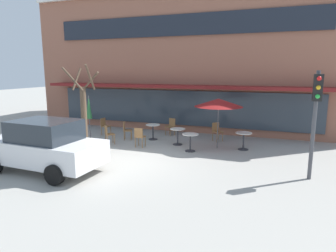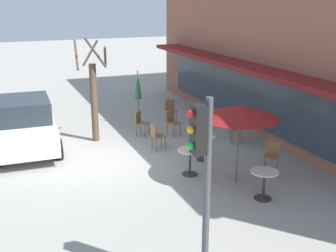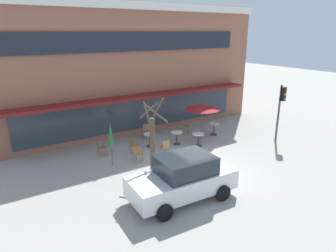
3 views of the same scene
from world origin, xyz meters
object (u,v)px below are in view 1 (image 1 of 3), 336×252
cafe_table_streetside (190,139)px  cafe_chair_5 (126,129)px  patio_umbrella_cream_folded (219,103)px  cafe_table_by_tree (178,134)px  cafe_chair_4 (108,133)px  cafe_chair_3 (171,125)px  cafe_table_near_wall (153,129)px  patio_umbrella_green_folded (89,108)px  parked_sedan (44,146)px  traffic_light_pole (316,108)px  cafe_table_mid_patio (244,138)px  cafe_chair_0 (140,136)px  cafe_chair_1 (217,130)px  cafe_chair_2 (105,125)px  street_tree (84,114)px

cafe_table_streetside → cafe_chair_5: (-3.57, 0.97, 0.01)m
cafe_table_streetside → patio_umbrella_cream_folded: size_ratio=0.35×
cafe_table_by_tree → cafe_chair_4: 3.23m
patio_umbrella_cream_folded → cafe_chair_3: patio_umbrella_cream_folded is taller
cafe_table_streetside → cafe_table_by_tree: same height
cafe_table_by_tree → cafe_table_near_wall: bearing=159.0°
patio_umbrella_cream_folded → cafe_table_streetside: bearing=-135.8°
cafe_chair_4 → cafe_chair_5: bearing=72.1°
patio_umbrella_green_folded → parked_sedan: 4.54m
parked_sedan → traffic_light_pole: bearing=14.5°
patio_umbrella_green_folded → cafe_chair_4: (1.23, -0.33, -1.10)m
cafe_table_near_wall → cafe_chair_5: 1.32m
cafe_table_near_wall → cafe_table_streetside: (2.35, -1.46, 0.00)m
cafe_table_mid_patio → parked_sedan: 7.98m
cafe_table_near_wall → cafe_chair_0: 1.59m
cafe_table_streetside → cafe_chair_4: size_ratio=0.85×
cafe_chair_0 → parked_sedan: bearing=-112.8°
cafe_chair_4 → cafe_chair_1: bearing=27.7°
cafe_table_mid_patio → traffic_light_pole: size_ratio=0.22×
patio_umbrella_green_folded → cafe_chair_1: patio_umbrella_green_folded is taller
patio_umbrella_cream_folded → cafe_chair_2: 6.38m
cafe_table_near_wall → traffic_light_pole: 7.82m
cafe_table_mid_patio → street_tree: size_ratio=0.21×
patio_umbrella_green_folded → cafe_chair_5: (1.59, 0.77, -1.10)m
cafe_table_mid_patio → parked_sedan: (-6.07, -5.16, 0.36)m
street_tree → cafe_chair_2: bearing=109.5°
patio_umbrella_cream_folded → cafe_chair_5: size_ratio=2.47×
cafe_table_by_tree → cafe_chair_2: size_ratio=0.85×
cafe_chair_2 → traffic_light_pole: traffic_light_pole is taller
patio_umbrella_cream_folded → cafe_chair_1: patio_umbrella_cream_folded is taller
cafe_chair_3 → parked_sedan: bearing=-107.2°
cafe_chair_0 → parked_sedan: size_ratio=0.21×
cafe_chair_1 → cafe_chair_3: 2.57m
cafe_chair_1 → cafe_table_mid_patio: bearing=-41.3°
cafe_chair_5 → cafe_chair_4: bearing=-107.9°
cafe_chair_2 → traffic_light_pole: size_ratio=0.26×
cafe_chair_1 → cafe_chair_4: bearing=-152.3°
cafe_table_mid_patio → cafe_chair_3: 4.30m
cafe_table_by_tree → patio_umbrella_green_folded: size_ratio=0.35×
patio_umbrella_green_folded → cafe_chair_5: size_ratio=2.47×
cafe_table_streetside → cafe_chair_3: (-1.86, 2.74, 0.01)m
cafe_table_near_wall → cafe_table_by_tree: size_ratio=1.00×
cafe_table_near_wall → street_tree: 3.81m
patio_umbrella_cream_folded → cafe_table_near_wall: bearing=171.2°
patio_umbrella_cream_folded → street_tree: (-4.97, -2.73, -0.39)m
cafe_chair_4 → cafe_chair_5: (0.36, 1.10, 0.00)m
patio_umbrella_cream_folded → cafe_chair_5: bearing=179.7°
cafe_chair_2 → cafe_chair_4: 2.14m
cafe_chair_1 → cafe_chair_5: (-4.24, -1.32, 0.00)m
patio_umbrella_green_folded → cafe_chair_4: 1.69m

